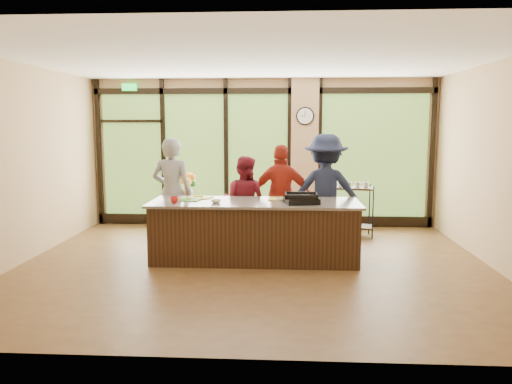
# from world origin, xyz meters

# --- Properties ---
(floor) EXTENTS (7.00, 7.00, 0.00)m
(floor) POSITION_xyz_m (0.00, 0.00, 0.00)
(floor) COLOR #54361D
(floor) RESTS_ON ground
(ceiling) EXTENTS (7.00, 7.00, 0.00)m
(ceiling) POSITION_xyz_m (0.00, 0.00, 3.00)
(ceiling) COLOR white
(ceiling) RESTS_ON back_wall
(back_wall) EXTENTS (7.00, 0.00, 7.00)m
(back_wall) POSITION_xyz_m (0.00, 3.00, 1.50)
(back_wall) COLOR tan
(back_wall) RESTS_ON floor
(left_wall) EXTENTS (0.00, 6.00, 6.00)m
(left_wall) POSITION_xyz_m (-3.50, 0.00, 1.50)
(left_wall) COLOR tan
(left_wall) RESTS_ON floor
(right_wall) EXTENTS (0.00, 6.00, 6.00)m
(right_wall) POSITION_xyz_m (3.50, 0.00, 1.50)
(right_wall) COLOR tan
(right_wall) RESTS_ON floor
(window_wall) EXTENTS (6.90, 0.12, 3.00)m
(window_wall) POSITION_xyz_m (0.16, 2.95, 1.39)
(window_wall) COLOR tan
(window_wall) RESTS_ON floor
(island_base) EXTENTS (3.10, 1.00, 0.88)m
(island_base) POSITION_xyz_m (0.00, 0.30, 0.44)
(island_base) COLOR black
(island_base) RESTS_ON floor
(countertop) EXTENTS (3.20, 1.10, 0.04)m
(countertop) POSITION_xyz_m (0.00, 0.30, 0.90)
(countertop) COLOR gray
(countertop) RESTS_ON island_base
(wall_clock) EXTENTS (0.36, 0.04, 0.36)m
(wall_clock) POSITION_xyz_m (0.85, 2.87, 2.25)
(wall_clock) COLOR black
(wall_clock) RESTS_ON window_wall
(cook_left) EXTENTS (0.72, 0.51, 1.87)m
(cook_left) POSITION_xyz_m (-1.45, 1.05, 0.94)
(cook_left) COLOR gray
(cook_left) RESTS_ON floor
(cook_midleft) EXTENTS (0.91, 0.80, 1.56)m
(cook_midleft) POSITION_xyz_m (-0.23, 1.11, 0.78)
(cook_midleft) COLOR maroon
(cook_midleft) RESTS_ON floor
(cook_midright) EXTENTS (1.07, 0.55, 1.76)m
(cook_midright) POSITION_xyz_m (0.41, 1.12, 0.88)
(cook_midright) COLOR maroon
(cook_midright) RESTS_ON floor
(cook_right) EXTENTS (1.29, 0.79, 1.93)m
(cook_right) POSITION_xyz_m (1.14, 1.13, 0.96)
(cook_right) COLOR #171D34
(cook_right) RESTS_ON floor
(roasting_pan) EXTENTS (0.55, 0.47, 0.09)m
(roasting_pan) POSITION_xyz_m (0.70, 0.13, 0.96)
(roasting_pan) COLOR black
(roasting_pan) RESTS_ON countertop
(mixing_bowl) EXTENTS (0.39, 0.39, 0.09)m
(mixing_bowl) POSITION_xyz_m (0.67, 0.21, 0.96)
(mixing_bowl) COLOR silver
(mixing_bowl) RESTS_ON countertop
(cutting_board_left) EXTENTS (0.46, 0.38, 0.01)m
(cutting_board_left) POSITION_xyz_m (-1.05, 0.38, 0.93)
(cutting_board_left) COLOR #428731
(cutting_board_left) RESTS_ON countertop
(cutting_board_center) EXTENTS (0.44, 0.38, 0.01)m
(cutting_board_center) POSITION_xyz_m (-0.91, 0.62, 0.93)
(cutting_board_center) COLOR gold
(cutting_board_center) RESTS_ON countertop
(cutting_board_right) EXTENTS (0.46, 0.35, 0.01)m
(cutting_board_right) POSITION_xyz_m (0.42, 0.55, 0.93)
(cutting_board_right) COLOR gold
(cutting_board_right) RESTS_ON countertop
(prep_bowl_near) EXTENTS (0.19, 0.19, 0.05)m
(prep_bowl_near) POSITION_xyz_m (-0.57, 0.11, 0.94)
(prep_bowl_near) COLOR silver
(prep_bowl_near) RESTS_ON countertop
(prep_bowl_mid) EXTENTS (0.13, 0.13, 0.04)m
(prep_bowl_mid) POSITION_xyz_m (0.40, 0.38, 0.94)
(prep_bowl_mid) COLOR silver
(prep_bowl_mid) RESTS_ON countertop
(prep_bowl_far) EXTENTS (0.17, 0.17, 0.04)m
(prep_bowl_far) POSITION_xyz_m (0.69, 0.56, 0.94)
(prep_bowl_far) COLOR silver
(prep_bowl_far) RESTS_ON countertop
(red_ramekin) EXTENTS (0.13, 0.13, 0.09)m
(red_ramekin) POSITION_xyz_m (-1.19, 0.07, 0.97)
(red_ramekin) COLOR red
(red_ramekin) RESTS_ON countertop
(flower_stand) EXTENTS (0.37, 0.37, 0.71)m
(flower_stand) POSITION_xyz_m (-1.43, 2.13, 0.36)
(flower_stand) COLOR black
(flower_stand) RESTS_ON floor
(flower_vase) EXTENTS (0.33, 0.33, 0.26)m
(flower_vase) POSITION_xyz_m (-1.43, 2.13, 0.84)
(flower_vase) COLOR #997A53
(flower_vase) RESTS_ON flower_stand
(bar_cart) EXTENTS (0.82, 0.57, 1.03)m
(bar_cart) POSITION_xyz_m (1.72, 2.04, 0.62)
(bar_cart) COLOR black
(bar_cart) RESTS_ON floor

